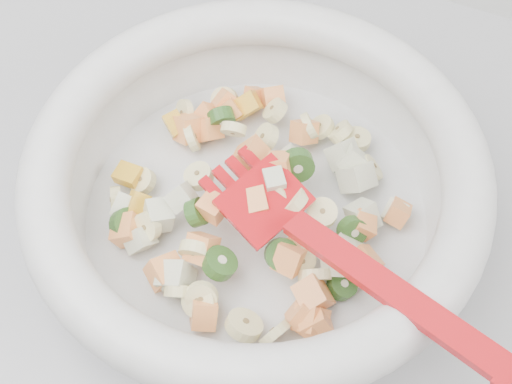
% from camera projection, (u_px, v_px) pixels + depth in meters
% --- Properties ---
extents(mixing_bowl, '(0.41, 0.36, 0.12)m').
position_uv_depth(mixing_bowl, '(256.00, 187.00, 0.56)').
color(mixing_bowl, silver).
rests_on(mixing_bowl, counter).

